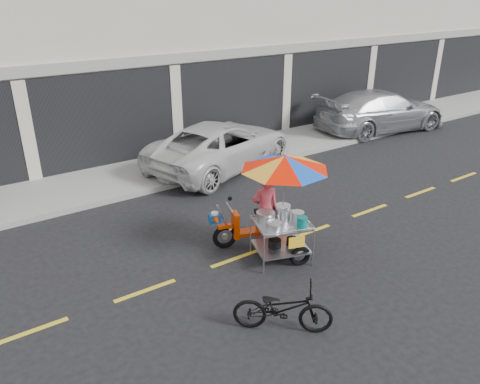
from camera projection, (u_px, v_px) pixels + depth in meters
ground at (309, 232)px, 10.63m from camera, size 90.00×90.00×0.00m
sidewalk at (193, 161)px, 14.77m from camera, size 45.00×3.00×0.15m
shophouse_block at (189, 11)px, 18.39m from camera, size 36.00×8.11×10.40m
centerline at (309, 232)px, 10.62m from camera, size 42.00×0.10×0.01m
white_pickup at (221, 145)px, 14.20m from camera, size 5.54×3.83×1.41m
silver_pickup at (381, 111)px, 17.84m from camera, size 5.55×2.83×1.54m
near_bicycle at (283, 308)px, 7.45m from camera, size 1.59×1.46×0.84m
food_vendor_rig at (276, 190)px, 9.29m from camera, size 2.22×2.24×2.26m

